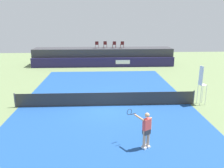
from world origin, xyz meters
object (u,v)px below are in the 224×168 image
at_px(net_post_near, 15,100).
at_px(net_post_far, 194,97).
at_px(spectator_chair_center, 114,44).
at_px(spectator_chair_left, 105,44).
at_px(tennis_ball, 130,93).
at_px(spectator_chair_far_left, 97,44).
at_px(spectator_chair_right, 122,44).
at_px(tennis_player, 146,129).
at_px(umpire_chair, 202,83).

height_order(net_post_near, net_post_far, same).
bearing_deg(spectator_chair_center, spectator_chair_left, 168.78).
relative_size(spectator_chair_left, tennis_ball, 13.06).
xyz_separation_m(spectator_chair_far_left, spectator_chair_right, (3.30, -0.13, 0.00)).
bearing_deg(net_post_near, tennis_ball, 18.13).
relative_size(spectator_chair_center, spectator_chair_right, 1.00).
height_order(spectator_chair_far_left, tennis_player, spectator_chair_far_left).
bearing_deg(net_post_near, umpire_chair, -0.09).
bearing_deg(umpire_chair, spectator_chair_right, 105.52).
xyz_separation_m(spectator_chair_far_left, spectator_chair_center, (2.27, -0.07, 0.00)).
height_order(spectator_chair_right, tennis_player, spectator_chair_right).
height_order(spectator_chair_center, net_post_far, spectator_chair_center).
relative_size(spectator_chair_far_left, spectator_chair_right, 1.00).
xyz_separation_m(spectator_chair_left, net_post_near, (-6.47, -15.31, -2.19)).
distance_m(spectator_chair_right, net_post_far, 15.62).
bearing_deg(net_post_far, spectator_chair_center, 107.52).
bearing_deg(spectator_chair_far_left, spectator_chair_right, -2.18).
xyz_separation_m(net_post_far, tennis_ball, (-4.20, 2.68, -0.46)).
distance_m(umpire_chair, net_post_near, 12.89).
relative_size(net_post_near, net_post_far, 1.00).
height_order(umpire_chair, tennis_ball, umpire_chair).
bearing_deg(spectator_chair_left, net_post_near, -112.91).
xyz_separation_m(net_post_far, tennis_player, (-4.48, -5.56, 0.46)).
relative_size(spectator_chair_right, tennis_player, 0.50).
distance_m(spectator_chair_far_left, spectator_chair_left, 1.10).
bearing_deg(spectator_chair_center, tennis_player, -89.22).
bearing_deg(spectator_chair_far_left, spectator_chair_center, -1.68).
relative_size(spectator_chair_left, umpire_chair, 0.32).
bearing_deg(net_post_far, tennis_ball, 147.44).
distance_m(spectator_chair_far_left, spectator_chair_center, 2.27).
bearing_deg(tennis_player, spectator_chair_far_left, 97.01).
relative_size(spectator_chair_left, net_post_far, 0.89).
xyz_separation_m(spectator_chair_center, tennis_ball, (0.55, -12.39, -2.66)).
bearing_deg(umpire_chair, tennis_player, -131.61).
xyz_separation_m(spectator_chair_right, tennis_player, (-0.75, -20.58, -1.73)).
bearing_deg(umpire_chair, net_post_far, 177.50).
height_order(spectator_chair_left, spectator_chair_right, same).
bearing_deg(spectator_chair_center, net_post_far, -72.48).
height_order(net_post_far, tennis_player, tennis_player).
xyz_separation_m(spectator_chair_left, spectator_chair_center, (1.17, -0.23, 0.00)).
relative_size(net_post_far, tennis_player, 0.56).
bearing_deg(spectator_chair_left, umpire_chair, -67.40).
bearing_deg(spectator_chair_right, spectator_chair_center, 176.71).
relative_size(spectator_chair_center, net_post_far, 0.89).
bearing_deg(spectator_chair_right, net_post_near, -120.02).
relative_size(spectator_chair_left, tennis_player, 0.50).
distance_m(umpire_chair, tennis_player, 7.44).
height_order(spectator_chair_far_left, tennis_ball, spectator_chair_far_left).
distance_m(spectator_chair_right, umpire_chair, 15.64).
xyz_separation_m(spectator_chair_center, net_post_near, (-7.64, -15.07, -2.19)).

